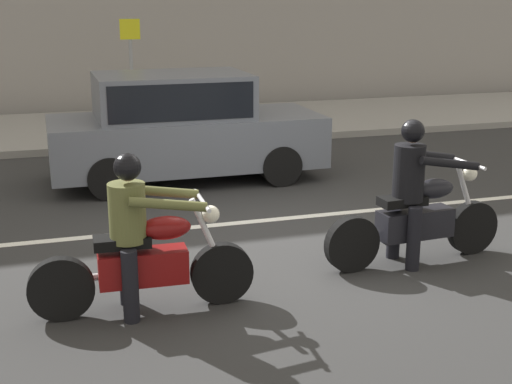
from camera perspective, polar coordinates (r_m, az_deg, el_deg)
ground_plane at (r=8.58m, az=2.87°, el=-4.06°), size 80.00×80.00×0.00m
sidewalk_slab at (r=16.08m, az=-6.92°, el=5.39°), size 40.00×4.40×0.14m
lane_marking_stripe at (r=9.44m, az=2.05°, el=-2.17°), size 18.00×0.14×0.01m
motorcycle_with_rider_black_leather at (r=7.93m, az=12.75°, el=-1.06°), size 2.19×0.70×1.62m
motorcycle_with_rider_olive at (r=6.62m, az=-9.29°, el=-4.48°), size 2.11×0.70×1.53m
parked_sedan_slate_gray at (r=11.32m, az=-6.06°, el=5.30°), size 4.28×1.82×1.72m
street_sign_post at (r=16.13m, az=-10.07°, el=10.57°), size 0.44×0.08×2.29m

